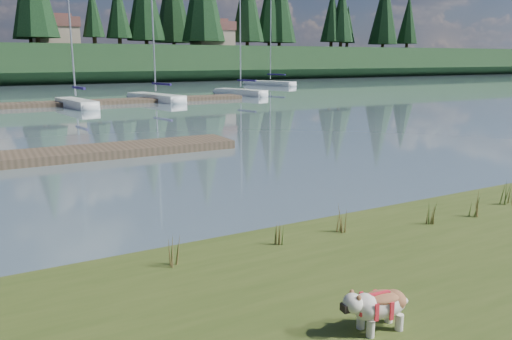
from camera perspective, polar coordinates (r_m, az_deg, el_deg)
ground at (r=39.49m, az=-22.28°, el=6.79°), size 200.00×200.00×0.00m
ridge at (r=82.22m, az=-26.04°, el=10.80°), size 200.00×20.00×5.00m
bulldog at (r=6.08m, az=13.89°, el=-14.65°), size 0.87×0.42×0.51m
dock_near at (r=18.39m, az=-26.90°, el=1.06°), size 16.00×2.00×0.30m
dock_far at (r=39.75m, az=-19.42°, el=7.26°), size 26.00×2.20×0.30m
sailboat_bg_2 at (r=38.28m, az=-20.13°, el=7.30°), size 2.28×6.46×9.71m
sailboat_bg_3 at (r=42.17m, az=-11.84°, el=8.22°), size 3.27×7.53×10.95m
sailboat_bg_4 at (r=47.45m, az=-2.26°, el=8.95°), size 3.33×6.49×9.66m
sailboat_bg_5 at (r=64.45m, az=1.15°, el=9.94°), size 4.39×7.86×11.24m
weed_0 at (r=8.49m, az=2.70°, el=-7.05°), size 0.17×0.14×0.50m
weed_1 at (r=9.12m, az=9.89°, el=-5.73°), size 0.17×0.14×0.53m
weed_2 at (r=10.77m, az=23.67°, el=-3.67°), size 0.17×0.14×0.57m
weed_3 at (r=7.72m, az=-9.47°, el=-8.93°), size 0.17×0.14×0.60m
weed_4 at (r=10.01m, az=19.50°, el=-4.71°), size 0.17×0.14×0.49m
weed_5 at (r=11.96m, az=26.92°, el=-2.54°), size 0.17×0.14×0.51m
mud_lip at (r=9.32m, az=1.67°, el=-8.42°), size 60.00×0.50×0.14m
conifer_5 at (r=81.78m, az=-15.50°, el=17.46°), size 3.96×3.96×10.35m
conifer_7 at (r=92.98m, az=1.54°, el=18.10°), size 5.28×5.28×13.20m
conifer_8 at (r=96.87m, az=9.77°, el=17.31°), size 4.62×4.62×11.77m
conifer_9 at (r=107.64m, az=14.47°, el=17.35°), size 5.94×5.94×14.62m
house_1 at (r=80.86m, az=-21.93°, el=14.57°), size 6.30×5.30×4.65m
house_2 at (r=85.42m, az=-5.02°, el=15.26°), size 6.30×5.30×4.65m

